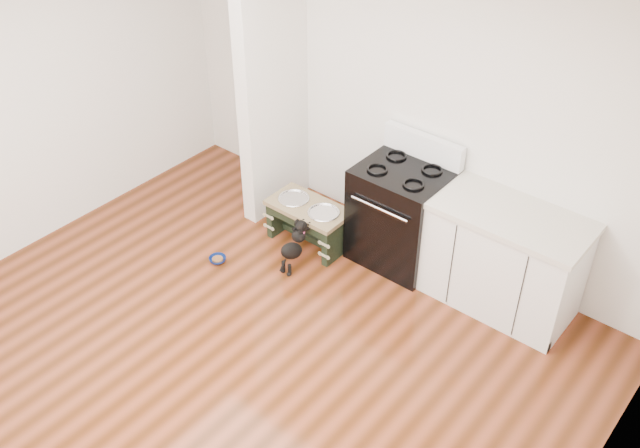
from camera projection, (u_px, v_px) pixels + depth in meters
The scene contains 8 objects.
ground at pixel (205, 384), 5.29m from camera, with size 5.00×5.00×0.00m, color #45200C.
room_shell at pixel (180, 206), 4.32m from camera, with size 5.00×5.00×5.00m.
partition_wall at pixel (272, 79), 6.39m from camera, with size 0.15×0.80×2.70m, color silver.
oven_range at pixel (401, 213), 6.22m from camera, with size 0.76×0.69×1.14m.
cabinet_run at pixel (503, 260), 5.74m from camera, with size 1.24×0.64×0.91m.
dog_feeder at pixel (308, 217), 6.48m from camera, with size 0.76×0.40×0.43m.
puppy at pixel (294, 245), 6.23m from camera, with size 0.13×0.39×0.46m.
floor_bowl at pixel (218, 260), 6.42m from camera, with size 0.17×0.17×0.05m.
Camera 1 is at (2.90, -2.19, 4.11)m, focal length 40.00 mm.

